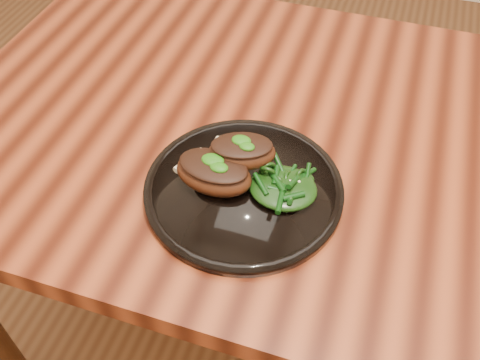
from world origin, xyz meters
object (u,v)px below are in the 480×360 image
Objects in this scene: lamb_chop_front at (213,172)px; plate at (244,189)px; desk at (392,185)px; greens_heap at (283,185)px.

plate is at bearing 13.41° from lamb_chop_front.
desk is 0.26m from greens_heap.
plate is 0.06m from lamb_chop_front.
plate is (-0.22, -0.17, 0.09)m from desk.
lamb_chop_front is at bearing -171.27° from greens_heap.
lamb_chop_front is at bearing -166.59° from plate.
greens_heap is (-0.16, -0.16, 0.12)m from desk.
lamb_chop_front reaches higher than plate.
greens_heap is (0.10, 0.02, -0.01)m from lamb_chop_front.
greens_heap is at bearing 8.73° from lamb_chop_front.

